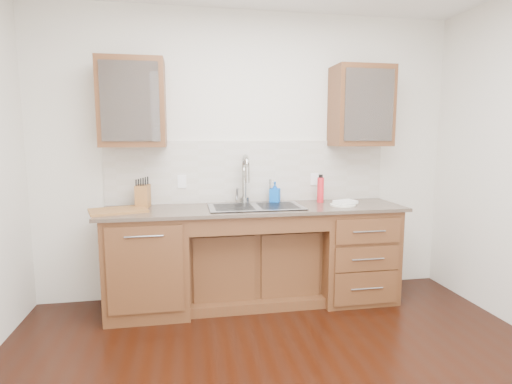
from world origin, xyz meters
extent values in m
cube|color=silver|center=(0.00, 1.80, 1.35)|extent=(4.00, 0.10, 2.70)
cube|color=#593014|center=(-0.95, 1.44, 0.44)|extent=(0.70, 0.62, 0.88)
cube|color=#593014|center=(0.00, 1.53, 0.35)|extent=(1.20, 0.44, 0.70)
cube|color=#593014|center=(0.95, 1.44, 0.44)|extent=(0.70, 0.62, 0.88)
cube|color=#84705B|center=(0.00, 1.43, 0.90)|extent=(2.70, 0.65, 0.03)
cube|color=beige|center=(0.00, 1.74, 1.21)|extent=(2.70, 0.02, 0.59)
cube|color=#9E9EA5|center=(0.00, 1.41, 0.83)|extent=(0.84, 0.46, 0.19)
cylinder|color=#999993|center=(-0.07, 1.64, 1.11)|extent=(0.04, 0.04, 0.40)
cylinder|color=#999993|center=(0.18, 1.65, 1.03)|extent=(0.02, 0.02, 0.24)
cube|color=#593014|center=(-1.05, 1.58, 1.83)|extent=(0.55, 0.34, 0.75)
cube|color=#593014|center=(1.05, 1.58, 1.83)|extent=(0.55, 0.34, 0.75)
cube|color=white|center=(-0.65, 1.73, 1.12)|extent=(0.08, 0.01, 0.12)
cube|color=white|center=(0.65, 1.73, 1.12)|extent=(0.08, 0.01, 0.12)
imported|color=blue|center=(0.22, 1.62, 1.01)|extent=(0.12, 0.12, 0.20)
cylinder|color=red|center=(0.66, 1.58, 1.03)|extent=(0.08, 0.08, 0.24)
cylinder|color=silver|center=(0.81, 1.36, 0.92)|extent=(0.31, 0.31, 0.01)
cube|color=white|center=(0.84, 1.38, 0.94)|extent=(0.22, 0.19, 0.03)
cube|color=olive|center=(-1.00, 1.60, 1.01)|extent=(0.13, 0.19, 0.20)
cube|color=#9A5C39|center=(-1.18, 1.40, 0.92)|extent=(0.53, 0.44, 0.02)
imported|color=white|center=(-1.17, 1.58, 1.77)|extent=(0.13, 0.13, 0.09)
imported|color=silver|center=(-0.97, 1.58, 1.78)|extent=(0.14, 0.14, 0.10)
imported|color=white|center=(0.95, 1.58, 1.78)|extent=(0.14, 0.14, 0.10)
imported|color=white|center=(1.20, 1.58, 1.77)|extent=(0.11, 0.11, 0.10)
camera|label=1|loc=(-0.62, -2.06, 1.53)|focal=28.00mm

